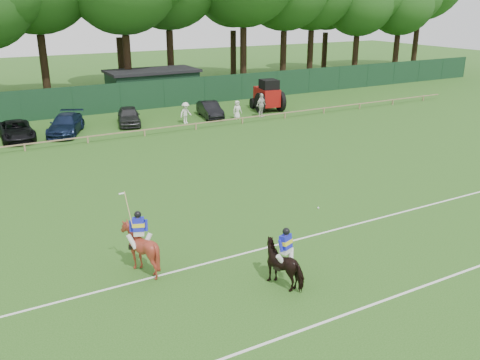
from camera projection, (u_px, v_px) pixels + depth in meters
ground at (265, 235)px, 20.93m from camera, size 160.00×160.00×0.00m
horse_dark at (285, 264)px, 17.11m from camera, size 1.39×1.93×1.49m
horse_chestnut at (140, 248)px, 17.92m from camera, size 1.90×2.00×1.76m
suv_black at (16, 130)px, 35.12m from camera, size 2.17×4.63×1.28m
sedan_navy at (66, 124)px, 36.60m from camera, size 3.74×5.19×1.40m
hatch_grey at (129, 116)px, 39.34m from camera, size 2.58×4.34×1.39m
estate_black at (210, 109)px, 41.87m from camera, size 1.98×4.08×1.29m
spectator_left at (186, 113)px, 39.63m from camera, size 1.22×0.93×1.68m
spectator_mid at (261, 105)px, 41.83m from camera, size 1.24×0.87×1.95m
spectator_right at (237, 110)px, 41.16m from camera, size 0.74×0.49×1.51m
rider_dark at (286, 246)px, 16.88m from camera, size 0.91×0.55×1.41m
rider_chestnut at (139, 228)px, 17.65m from camera, size 0.91×0.76×2.05m
polo_ball at (318, 208)px, 23.57m from camera, size 0.09×0.09×0.09m
pitch_lines at (316, 273)px, 18.04m from camera, size 60.00×5.10×0.01m
pitch_rail at (131, 132)px, 35.63m from camera, size 62.10×0.10×0.50m
perimeter_fence at (97, 100)px, 42.79m from camera, size 92.08×0.08×2.50m
utility_shed at (153, 86)px, 47.90m from camera, size 8.40×4.40×3.04m
tree_row at (99, 97)px, 50.71m from camera, size 96.00×12.00×21.00m
tractor at (268, 96)px, 44.19m from camera, size 2.64×3.54×2.74m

